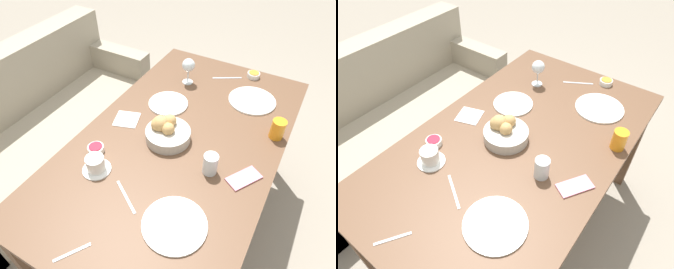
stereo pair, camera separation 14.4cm
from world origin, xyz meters
The scene contains 18 objects.
ground_plane centered at (0.00, 0.00, 0.00)m, with size 10.00×10.00×0.00m, color gray.
dining_table centered at (0.00, 0.00, 0.68)m, with size 1.59×0.93×0.77m.
couch centered at (0.01, 1.14, 0.31)m, with size 1.78×0.70×0.86m.
bread_basket centered at (-0.03, 0.06, 0.81)m, with size 0.22×0.22×0.12m.
plate_near_left centered at (-0.43, -0.19, 0.77)m, with size 0.25×0.25×0.01m.
plate_near_right centered at (0.46, -0.21, 0.77)m, with size 0.26×0.26×0.01m.
plate_far_center centered at (0.21, 0.19, 0.77)m, with size 0.22×0.22×0.01m.
juice_glass centered at (0.24, -0.40, 0.82)m, with size 0.07×0.07×0.10m.
water_tumbler centered at (-0.12, -0.20, 0.81)m, with size 0.06×0.06×0.10m.
wine_glass centered at (0.46, 0.19, 0.88)m, with size 0.08×0.08×0.16m.
coffee_cup centered at (-0.35, 0.23, 0.80)m, with size 0.13×0.13×0.08m.
jam_bowl_berry centered at (-0.26, 0.31, 0.78)m, with size 0.08×0.08×0.03m.
jam_bowl_honey centered at (0.71, -0.14, 0.78)m, with size 0.08×0.08×0.03m.
fork_silver centered at (-0.41, 0.04, 0.77)m, with size 0.11×0.16×0.00m.
knife_silver centered at (0.62, -0.01, 0.77)m, with size 0.10×0.16×0.00m.
spoon_coffee centered at (-0.69, 0.07, 0.77)m, with size 0.12×0.08×0.00m.
napkin centered at (-0.01, 0.31, 0.77)m, with size 0.15×0.15×0.00m.
cell_phone centered at (-0.09, -0.35, 0.77)m, with size 0.17×0.14×0.01m.
Camera 1 is at (-0.94, -0.45, 1.79)m, focal length 32.00 mm.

